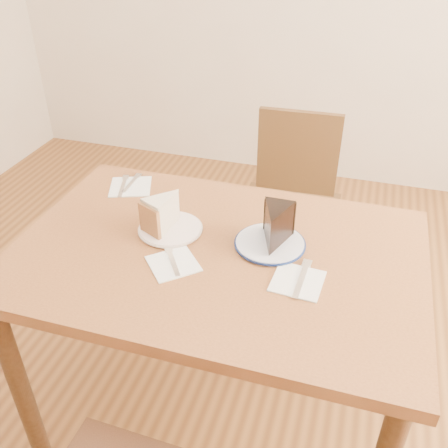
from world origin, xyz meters
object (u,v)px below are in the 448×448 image
at_px(plate_cream, 170,229).
at_px(carrot_cake, 165,213).
at_px(plate_navy, 270,244).
at_px(chair_far, 290,204).
at_px(chocolate_cake, 275,229).
at_px(table, 217,276).

height_order(plate_cream, carrot_cake, carrot_cake).
bearing_deg(plate_cream, plate_navy, 2.65).
height_order(plate_cream, plate_navy, same).
distance_m(plate_cream, carrot_cake, 0.06).
bearing_deg(plate_cream, chair_far, 69.43).
relative_size(plate_cream, chocolate_cake, 1.48).
bearing_deg(plate_navy, carrot_cake, -178.47).
relative_size(table, plate_cream, 6.28).
bearing_deg(plate_navy, chocolate_cake, -18.37).
bearing_deg(carrot_cake, plate_cream, 6.12).
relative_size(chair_far, plate_cream, 4.49).
bearing_deg(plate_cream, carrot_cake, 159.91).
bearing_deg(table, chair_far, 82.78).
bearing_deg(carrot_cake, plate_navy, 27.74).
xyz_separation_m(table, plate_navy, (0.14, 0.07, 0.10)).
xyz_separation_m(carrot_cake, chocolate_cake, (0.34, 0.00, 0.01)).
xyz_separation_m(table, plate_cream, (-0.17, 0.06, 0.10)).
bearing_deg(plate_cream, chocolate_cake, 1.85).
bearing_deg(plate_navy, chair_far, 93.90).
distance_m(table, chocolate_cake, 0.24).
xyz_separation_m(chair_far, chocolate_cake, (0.06, -0.70, 0.34)).
relative_size(carrot_cake, chocolate_cake, 0.90).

